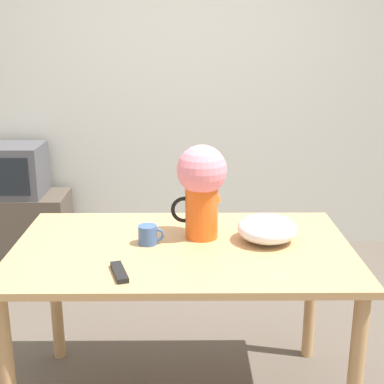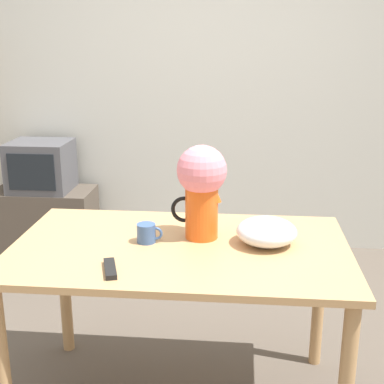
# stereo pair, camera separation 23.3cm
# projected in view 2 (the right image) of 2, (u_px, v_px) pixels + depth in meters

# --- Properties ---
(wall_back) EXTENTS (8.00, 0.05, 2.60)m
(wall_back) POSITION_uv_depth(u_px,v_px,m) (209.00, 83.00, 4.09)
(wall_back) COLOR silver
(wall_back) RESTS_ON ground_plane
(table) EXTENTS (1.45, 0.88, 0.79)m
(table) POSITION_uv_depth(u_px,v_px,m) (180.00, 267.00, 2.33)
(table) COLOR tan
(table) RESTS_ON ground_plane
(flower_vase) EXTENTS (0.25, 0.22, 0.42)m
(flower_vase) POSITION_uv_depth(u_px,v_px,m) (202.00, 183.00, 2.32)
(flower_vase) COLOR #E05619
(flower_vase) RESTS_ON table
(coffee_mug) EXTENTS (0.11, 0.08, 0.08)m
(coffee_mug) POSITION_uv_depth(u_px,v_px,m) (147.00, 233.00, 2.32)
(coffee_mug) COLOR #385689
(coffee_mug) RESTS_ON table
(white_bowl) EXTENTS (0.26, 0.26, 0.12)m
(white_bowl) POSITION_uv_depth(u_px,v_px,m) (267.00, 231.00, 2.30)
(white_bowl) COLOR silver
(white_bowl) RESTS_ON table
(remote_control) EXTENTS (0.09, 0.17, 0.02)m
(remote_control) POSITION_uv_depth(u_px,v_px,m) (110.00, 269.00, 2.05)
(remote_control) COLOR black
(remote_control) RESTS_ON table
(tv_stand) EXTENTS (0.77, 0.40, 0.50)m
(tv_stand) POSITION_uv_depth(u_px,v_px,m) (45.00, 220.00, 4.23)
(tv_stand) COLOR #4C4238
(tv_stand) RESTS_ON ground_plane
(tv_set) EXTENTS (0.45, 0.40, 0.38)m
(tv_set) POSITION_uv_depth(u_px,v_px,m) (41.00, 166.00, 4.10)
(tv_set) COLOR #4C4C51
(tv_set) RESTS_ON tv_stand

